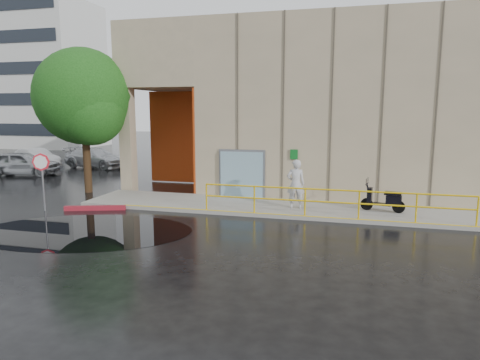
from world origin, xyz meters
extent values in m
plane|color=black|center=(0.00, 0.00, 0.00)|extent=(120.00, 120.00, 0.00)
cube|color=gray|center=(4.00, 4.50, 0.07)|extent=(20.00, 3.00, 0.15)
cube|color=gray|center=(6.00, 11.00, 4.00)|extent=(16.00, 10.00, 8.00)
cube|color=gray|center=(-4.00, 11.00, 6.50)|extent=(4.00, 10.00, 3.00)
cube|color=gray|center=(-5.60, 6.40, 2.50)|extent=(0.60, 0.60, 5.00)
cube|color=#B53710|center=(-4.00, 9.50, 2.50)|extent=(3.80, 0.15, 4.90)
cube|color=#B53710|center=(-2.05, 7.75, 2.50)|extent=(0.10, 3.50, 4.90)
cube|color=#83A4B2|center=(0.20, 5.88, 1.15)|extent=(1.90, 0.10, 2.00)
cube|color=slate|center=(0.20, 5.96, 1.15)|extent=(2.10, 0.06, 2.20)
cube|color=#0D5F1E|center=(2.50, 5.94, 2.10)|extent=(0.32, 0.04, 0.42)
cylinder|color=yellow|center=(4.25, 3.15, 1.15)|extent=(9.50, 0.06, 0.06)
cylinder|color=yellow|center=(4.25, 3.15, 0.70)|extent=(9.50, 0.06, 0.06)
cube|color=silver|center=(-28.00, 28.00, 7.50)|extent=(12.00, 8.00, 15.00)
imported|color=#B7B8BC|center=(2.81, 4.27, 1.11)|extent=(0.79, 0.60, 1.93)
cylinder|color=black|center=(5.52, 4.64, 0.38)|extent=(0.47, 0.18, 0.47)
cylinder|color=black|center=(6.67, 4.43, 0.38)|extent=(0.47, 0.18, 0.47)
cylinder|color=slate|center=(-6.91, 1.95, 1.00)|extent=(0.06, 0.06, 2.00)
cylinder|color=red|center=(-6.91, 1.92, 1.96)|extent=(0.68, 0.23, 0.69)
cylinder|color=white|center=(-6.91, 1.90, 1.96)|extent=(0.53, 0.16, 0.55)
cube|color=maroon|center=(-5.00, 2.50, 0.09)|extent=(2.34, 0.92, 0.18)
cube|color=black|center=(-3.63, -0.25, 0.00)|extent=(7.95, 5.83, 0.01)
imported|color=#ABAEB3|center=(-14.59, 9.53, 0.74)|extent=(4.67, 2.89, 1.49)
imported|color=white|center=(-16.12, 12.58, 0.67)|extent=(4.30, 2.75, 1.34)
imported|color=#B7B9BE|center=(-12.25, 13.79, 0.69)|extent=(5.02, 2.78, 1.37)
cylinder|color=black|center=(-7.50, 5.80, 1.62)|extent=(0.36, 0.36, 3.23)
sphere|color=#265816|center=(-7.50, 5.80, 4.59)|extent=(4.53, 4.53, 4.53)
sphere|color=#265816|center=(-6.90, 5.43, 3.91)|extent=(3.17, 3.17, 3.17)
camera|label=1|loc=(4.84, -12.21, 3.99)|focal=32.00mm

